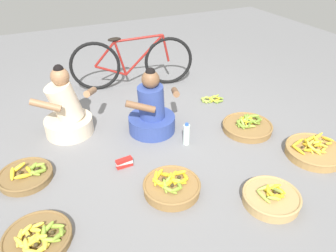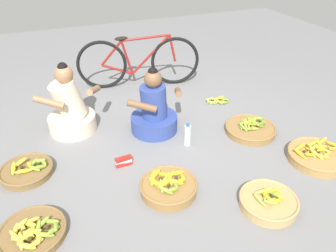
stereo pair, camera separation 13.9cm
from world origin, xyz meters
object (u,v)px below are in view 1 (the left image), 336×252
(banana_basket_front_center, at_px, (172,186))
(banana_basket_front_right, at_px, (26,175))
(banana_basket_back_right, at_px, (38,238))
(packet_carton_stack, at_px, (124,163))
(banana_basket_front_left, at_px, (247,126))
(vendor_woman_behind, at_px, (67,112))
(water_bottle, at_px, (186,134))
(banana_basket_near_bicycle, at_px, (314,151))
(bicycle_leaning, at_px, (132,63))
(loose_bananas_back_center, at_px, (212,99))
(banana_basket_mid_left, at_px, (271,198))
(vendor_woman_front, at_px, (152,112))

(banana_basket_front_center, distance_m, banana_basket_front_right, 1.34)
(banana_basket_back_right, bearing_deg, banana_basket_front_center, 3.50)
(banana_basket_back_right, height_order, packet_carton_stack, banana_basket_back_right)
(banana_basket_front_left, distance_m, packet_carton_stack, 1.47)
(vendor_woman_behind, bearing_deg, water_bottle, -34.73)
(banana_basket_back_right, height_order, banana_basket_near_bicycle, banana_basket_near_bicycle)
(water_bottle, bearing_deg, vendor_woman_behind, 145.27)
(banana_basket_back_right, bearing_deg, banana_basket_front_right, 91.27)
(banana_basket_front_left, xyz_separation_m, banana_basket_front_right, (-2.34, 0.18, -0.00))
(bicycle_leaning, relative_size, banana_basket_near_bicycle, 2.91)
(banana_basket_front_center, xyz_separation_m, banana_basket_front_left, (1.20, 0.53, -0.01))
(loose_bananas_back_center, distance_m, water_bottle, 1.05)
(banana_basket_front_center, bearing_deg, banana_basket_back_right, -176.50)
(vendor_woman_behind, bearing_deg, banana_basket_near_bicycle, -34.42)
(vendor_woman_behind, distance_m, packet_carton_stack, 0.92)
(vendor_woman_behind, bearing_deg, bicycle_leaning, 38.53)
(banana_basket_front_center, xyz_separation_m, loose_bananas_back_center, (1.22, 1.30, -0.03))
(banana_basket_mid_left, relative_size, loose_bananas_back_center, 1.65)
(vendor_woman_front, xyz_separation_m, bicycle_leaning, (0.21, 1.19, 0.12))
(banana_basket_front_center, bearing_deg, water_bottle, 52.21)
(vendor_woman_front, bearing_deg, bicycle_leaning, 80.15)
(banana_basket_mid_left, bearing_deg, vendor_woman_front, 107.82)
(banana_basket_front_right, distance_m, loose_bananas_back_center, 2.43)
(banana_basket_front_center, relative_size, loose_bananas_back_center, 1.72)
(water_bottle, bearing_deg, loose_bananas_back_center, 43.32)
(vendor_woman_behind, xyz_separation_m, water_bottle, (1.07, -0.74, -0.14))
(banana_basket_back_right, xyz_separation_m, loose_bananas_back_center, (2.34, 1.37, -0.02))
(banana_basket_front_left, distance_m, loose_bananas_back_center, 0.78)
(banana_basket_mid_left, xyz_separation_m, banana_basket_near_bicycle, (0.83, 0.33, -0.00))
(banana_basket_front_left, bearing_deg, vendor_woman_behind, 156.39)
(vendor_woman_front, xyz_separation_m, packet_carton_stack, (-0.49, -0.48, -0.19))
(vendor_woman_behind, xyz_separation_m, banana_basket_front_center, (0.62, -1.33, -0.20))
(banana_basket_back_right, height_order, banana_basket_front_right, banana_basket_front_right)
(banana_basket_near_bicycle, relative_size, water_bottle, 2.26)
(vendor_woman_front, bearing_deg, banana_basket_front_right, -168.67)
(loose_bananas_back_center, bearing_deg, vendor_woman_behind, 179.25)
(banana_basket_mid_left, relative_size, banana_basket_front_left, 0.86)
(vendor_woman_behind, distance_m, banana_basket_mid_left, 2.24)
(banana_basket_front_right, xyz_separation_m, packet_carton_stack, (0.87, -0.20, -0.00))
(loose_bananas_back_center, bearing_deg, banana_basket_front_left, -90.86)
(banana_basket_front_center, xyz_separation_m, banana_basket_mid_left, (0.70, -0.47, -0.00))
(banana_basket_back_right, bearing_deg, water_bottle, 22.52)
(packet_carton_stack, bearing_deg, vendor_woman_behind, 113.48)
(water_bottle, bearing_deg, banana_basket_near_bicycle, -34.12)
(loose_bananas_back_center, bearing_deg, banana_basket_front_right, -165.77)
(banana_basket_front_left, xyz_separation_m, packet_carton_stack, (-1.47, -0.03, -0.01))
(bicycle_leaning, xyz_separation_m, banana_basket_near_bicycle, (1.09, -2.31, -0.30))
(loose_bananas_back_center, bearing_deg, bicycle_leaning, 132.10)
(vendor_woman_front, relative_size, banana_basket_front_right, 1.55)
(vendor_woman_behind, xyz_separation_m, banana_basket_front_left, (1.83, -0.80, -0.21))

